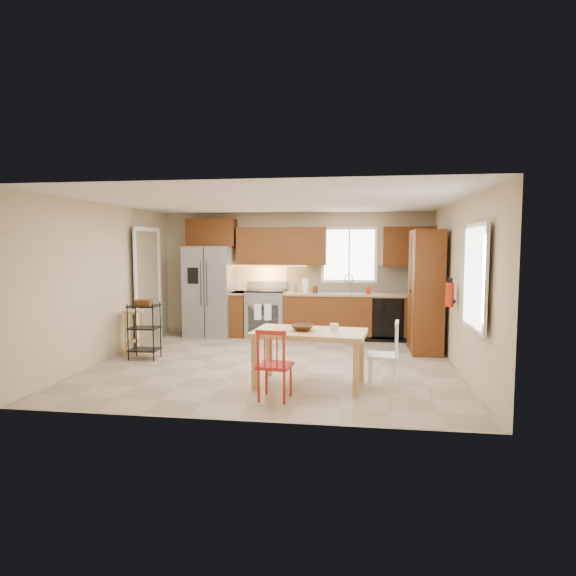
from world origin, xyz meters
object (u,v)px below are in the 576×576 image
(fire_extinguisher, at_px, (450,295))
(utility_cart, at_px, (144,331))
(dining_table, at_px, (309,358))
(chair_red, at_px, (275,364))
(chair_white, at_px, (383,354))
(pantry, at_px, (426,291))
(bar_stool, at_px, (134,332))
(table_jar, at_px, (334,328))
(range_stove, at_px, (266,314))
(table_bowl, at_px, (303,331))
(refrigerator, at_px, (210,291))
(soap_bottle, at_px, (368,289))

(fire_extinguisher, distance_m, utility_cart, 4.82)
(dining_table, bearing_deg, chair_red, -111.88)
(chair_white, bearing_deg, pantry, -14.26)
(dining_table, xyz_separation_m, bar_stool, (-3.14, 1.46, 0.02))
(utility_cart, bearing_deg, chair_red, -37.66)
(table_jar, bearing_deg, pantry, 56.10)
(range_stove, distance_m, table_bowl, 3.46)
(table_bowl, bearing_deg, table_jar, 12.53)
(chair_white, xyz_separation_m, utility_cart, (-3.73, 1.05, 0.03))
(range_stove, xyz_separation_m, dining_table, (1.19, -3.27, -0.11))
(refrigerator, distance_m, fire_extinguisher, 4.76)
(refrigerator, bearing_deg, utility_cart, -102.01)
(soap_bottle, distance_m, dining_table, 3.36)
(refrigerator, relative_size, bar_stool, 2.45)
(bar_stool, height_order, utility_cart, utility_cart)
(soap_bottle, distance_m, chair_white, 3.19)
(bar_stool, bearing_deg, dining_table, -23.82)
(dining_table, relative_size, chair_white, 1.70)
(pantry, distance_m, bar_stool, 5.04)
(bar_stool, bearing_deg, table_jar, -20.48)
(refrigerator, xyz_separation_m, utility_cart, (-0.45, -2.11, -0.45))
(table_jar, xyz_separation_m, bar_stool, (-3.45, 1.37, -0.38))
(chair_red, height_order, utility_cart, utility_cart)
(utility_cart, bearing_deg, bar_stool, 132.49)
(range_stove, bearing_deg, table_jar, -64.69)
(table_bowl, xyz_separation_m, utility_cart, (-2.69, 1.10, -0.26))
(chair_white, relative_size, table_bowl, 2.90)
(range_stove, bearing_deg, bar_stool, -137.09)
(table_bowl, bearing_deg, soap_bottle, 73.65)
(soap_bottle, distance_m, utility_cart, 4.22)
(soap_bottle, bearing_deg, dining_table, -104.83)
(dining_table, bearing_deg, range_stove, 116.34)
(soap_bottle, xyz_separation_m, table_jar, (-0.53, -3.10, -0.25))
(refrigerator, relative_size, table_jar, 15.70)
(fire_extinguisher, xyz_separation_m, chair_red, (-2.34, -1.89, -0.67))
(bar_stool, bearing_deg, fire_extinguisher, -1.35)
(soap_bottle, bearing_deg, table_jar, -99.63)
(fire_extinguisher, bearing_deg, chair_red, -141.16)
(soap_bottle, distance_m, table_bowl, 3.33)
(table_bowl, bearing_deg, fire_extinguisher, 30.68)
(chair_white, relative_size, bar_stool, 1.15)
(refrigerator, distance_m, chair_red, 4.37)
(dining_table, height_order, bar_stool, bar_stool)
(bar_stool, xyz_separation_m, utility_cart, (0.35, -0.36, 0.09))
(chair_red, xyz_separation_m, table_bowl, (0.26, 0.65, 0.29))
(soap_bottle, bearing_deg, pantry, -43.45)
(bar_stool, bearing_deg, pantry, 10.67)
(table_jar, xyz_separation_m, utility_cart, (-3.10, 1.01, -0.29))
(table_bowl, xyz_separation_m, bar_stool, (-3.04, 1.46, -0.35))
(bar_stool, bearing_deg, chair_red, -36.00)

